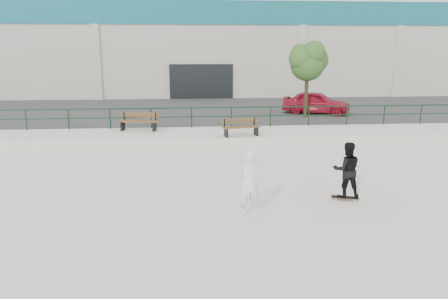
{
  "coord_description": "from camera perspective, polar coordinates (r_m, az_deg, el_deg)",
  "views": [
    {
      "loc": [
        -1.3,
        -10.87,
        4.36
      ],
      "look_at": [
        -0.15,
        2.0,
        1.38
      ],
      "focal_mm": 35.0,
      "sensor_mm": 36.0,
      "label": 1
    }
  ],
  "objects": [
    {
      "name": "skateboard",
      "position": [
        13.47,
        15.52,
        -6.06
      ],
      "size": [
        0.8,
        0.42,
        0.09
      ],
      "rotation": [
        0.0,
        0.0,
        -0.29
      ],
      "color": "black",
      "rests_on": "ground"
    },
    {
      "name": "ground",
      "position": [
        11.79,
        1.61,
        -8.72
      ],
      "size": [
        120.0,
        120.0,
        0.0
      ],
      "primitive_type": "plane",
      "color": "silver",
      "rests_on": "ground"
    },
    {
      "name": "commercial_building",
      "position": [
        42.88,
        -3.44,
        13.27
      ],
      "size": [
        44.2,
        16.33,
        8.0
      ],
      "color": "beige",
      "rests_on": "ground"
    },
    {
      "name": "ledge",
      "position": [
        20.82,
        -1.42,
        1.61
      ],
      "size": [
        30.0,
        3.0,
        0.5
      ],
      "primitive_type": "cube",
      "color": "silver",
      "rests_on": "ground"
    },
    {
      "name": "parking_strip",
      "position": [
        29.19,
        -2.5,
        4.9
      ],
      "size": [
        60.0,
        14.0,
        0.5
      ],
      "primitive_type": "cube",
      "color": "#323232",
      "rests_on": "ground"
    },
    {
      "name": "seated_skater",
      "position": [
        11.56,
        3.22,
        -4.37
      ],
      "size": [
        0.69,
        0.47,
        1.82
      ],
      "primitive_type": "imported",
      "rotation": [
        0.0,
        0.0,
        3.19
      ],
      "color": "white",
      "rests_on": "ground"
    },
    {
      "name": "railing",
      "position": [
        21.93,
        -1.65,
        4.83
      ],
      "size": [
        28.0,
        0.06,
        1.03
      ],
      "color": "#13351C",
      "rests_on": "ledge"
    },
    {
      "name": "tree",
      "position": [
        25.78,
        10.92,
        11.39
      ],
      "size": [
        2.43,
        2.16,
        4.32
      ],
      "color": "#4B3925",
      "rests_on": "parking_strip"
    },
    {
      "name": "bench_right",
      "position": [
        19.8,
        2.2,
        2.91
      ],
      "size": [
        1.79,
        0.85,
        0.8
      ],
      "rotation": [
        0.0,
        0.0,
        0.21
      ],
      "color": "brown",
      "rests_on": "ledge"
    },
    {
      "name": "standing_skater",
      "position": [
        13.22,
        15.74,
        -2.57
      ],
      "size": [
        0.87,
        0.71,
        1.66
      ],
      "primitive_type": "imported",
      "rotation": [
        0.0,
        0.0,
        3.03
      ],
      "color": "black",
      "rests_on": "skateboard"
    },
    {
      "name": "bench_left",
      "position": [
        21.53,
        -11.06,
        3.6
      ],
      "size": [
        1.97,
        0.93,
        0.88
      ],
      "rotation": [
        0.0,
        0.0,
        -0.21
      ],
      "color": "brown",
      "rests_on": "ledge"
    },
    {
      "name": "red_car",
      "position": [
        27.27,
        11.95,
        6.04
      ],
      "size": [
        4.33,
        3.14,
        1.37
      ],
      "primitive_type": "imported",
      "rotation": [
        0.0,
        0.0,
        1.14
      ],
      "color": "#AA142B",
      "rests_on": "parking_strip"
    }
  ]
}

